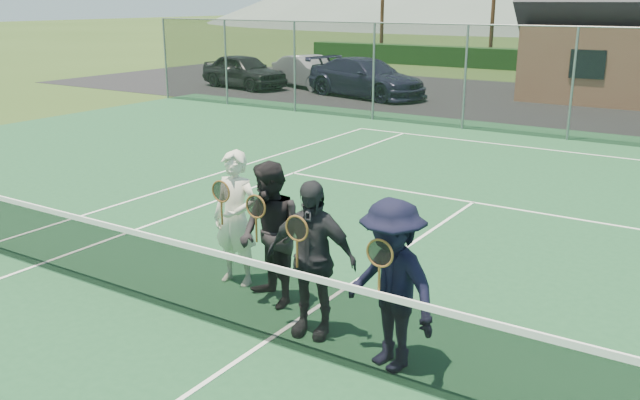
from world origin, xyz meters
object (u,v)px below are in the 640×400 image
at_px(car_b, 310,72).
at_px(car_c, 366,78).
at_px(car_a, 244,71).
at_px(player_a, 236,218).
at_px(player_d, 391,285).
at_px(player_b, 270,235).
at_px(tennis_net, 265,299).
at_px(player_c, 311,259).

relative_size(car_b, car_c, 0.80).
bearing_deg(car_a, car_b, -45.33).
distance_m(car_c, player_a, 18.45).
bearing_deg(player_d, player_b, 163.85).
relative_size(car_b, tennis_net, 0.36).
height_order(player_c, player_d, same).
height_order(car_a, player_b, player_b).
bearing_deg(player_b, player_a, 160.43).
distance_m(car_a, car_c, 5.85).
height_order(car_a, car_c, car_c).
relative_size(player_a, player_b, 1.00).
bearing_deg(player_a, player_d, -17.14).
bearing_deg(car_c, player_c, -138.62).
height_order(player_a, player_b, same).
relative_size(tennis_net, player_d, 6.49).
xyz_separation_m(car_b, player_a, (10.88, -18.10, 0.24)).
bearing_deg(tennis_net, player_a, 139.74).
xyz_separation_m(car_c, player_a, (7.43, -16.89, 0.17)).
xyz_separation_m(car_a, car_b, (2.39, 1.53, -0.04)).
xyz_separation_m(player_c, player_d, (1.08, -0.17, -0.00)).
xyz_separation_m(car_c, tennis_net, (8.75, -18.01, -0.21)).
relative_size(player_c, player_d, 1.00).
relative_size(car_b, player_b, 2.31).
height_order(car_a, tennis_net, car_a).
relative_size(car_c, player_b, 2.88).
bearing_deg(player_b, player_c, -24.51).
bearing_deg(player_a, car_a, 128.70).
relative_size(tennis_net, player_c, 6.49).
relative_size(tennis_net, player_b, 6.49).
distance_m(player_a, player_b, 0.82).
bearing_deg(tennis_net, car_a, 129.53).
distance_m(car_b, tennis_net, 22.77).
bearing_deg(car_c, player_d, -136.15).
xyz_separation_m(tennis_net, player_b, (-0.56, 0.85, 0.38)).
distance_m(car_b, car_c, 3.66).
xyz_separation_m(car_c, player_d, (10.12, -17.72, 0.17)).
bearing_deg(car_a, player_b, -128.11).
bearing_deg(car_b, car_c, -85.85).
relative_size(car_b, player_a, 2.31).
bearing_deg(car_b, player_a, -125.53).
bearing_deg(tennis_net, car_b, 122.41).
distance_m(car_a, tennis_net, 22.94).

